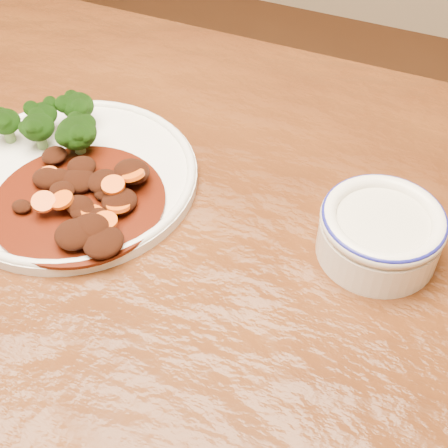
% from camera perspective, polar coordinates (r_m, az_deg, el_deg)
% --- Properties ---
extents(dining_table, '(1.50, 0.90, 0.75)m').
position_cam_1_polar(dining_table, '(0.80, -11.34, -3.36)').
color(dining_table, '#582A0F').
rests_on(dining_table, ground).
extents(dinner_plate, '(0.30, 0.30, 0.02)m').
position_cam_1_polar(dinner_plate, '(0.78, -13.56, 4.29)').
color(dinner_plate, white).
rests_on(dinner_plate, dining_table).
extents(broccoli_florets, '(0.14, 0.10, 0.05)m').
position_cam_1_polar(broccoli_florets, '(0.82, -15.29, 8.92)').
color(broccoli_florets, '#648C48').
rests_on(broccoli_florets, dinner_plate).
extents(mince_stew, '(0.20, 0.20, 0.04)m').
position_cam_1_polar(mince_stew, '(0.72, -12.47, 1.95)').
color(mince_stew, '#421207').
rests_on(mince_stew, dinner_plate).
extents(dip_bowl, '(0.13, 0.13, 0.06)m').
position_cam_1_polar(dip_bowl, '(0.68, 14.11, -0.64)').
color(dip_bowl, white).
rests_on(dip_bowl, dining_table).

